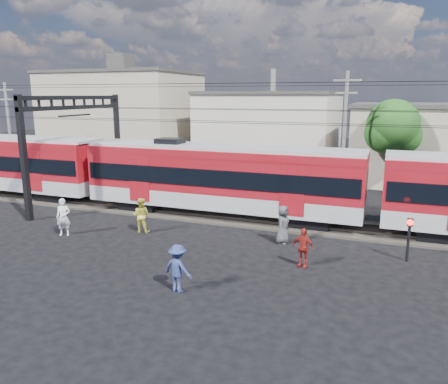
{
  "coord_description": "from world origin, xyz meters",
  "views": [
    {
      "loc": [
        8.81,
        -14.96,
        6.98
      ],
      "look_at": [
        1.27,
        5.0,
        2.22
      ],
      "focal_mm": 35.0,
      "sensor_mm": 36.0,
      "label": 1
    }
  ],
  "objects": [
    {
      "name": "pedestrian_b",
      "position": [
        -2.87,
        3.83,
        0.91
      ],
      "size": [
        0.99,
        0.84,
        1.82
      ],
      "primitive_type": "imported",
      "rotation": [
        0.0,
        0.0,
        3.33
      ],
      "color": "gold",
      "rests_on": "ground"
    },
    {
      "name": "crossing_signal",
      "position": [
        9.91,
        4.29,
        1.32
      ],
      "size": [
        0.28,
        0.28,
        1.91
      ],
      "color": "black",
      "rests_on": "ground"
    },
    {
      "name": "building_midwest",
      "position": [
        -2.0,
        27.0,
        3.66
      ],
      "size": [
        12.24,
        12.24,
        7.3
      ],
      "color": "#BDB3A5",
      "rests_on": "ground"
    },
    {
      "name": "ground",
      "position": [
        0.0,
        0.0,
        0.0
      ],
      "size": [
        120.0,
        120.0,
        0.0
      ],
      "primitive_type": "plane",
      "color": "black",
      "rests_on": "ground"
    },
    {
      "name": "pedestrian_e",
      "position": [
        4.39,
        4.7,
        0.93
      ],
      "size": [
        0.69,
        0.97,
        1.87
      ],
      "primitive_type": "imported",
      "rotation": [
        0.0,
        0.0,
        1.46
      ],
      "color": "#45464A",
      "rests_on": "ground"
    },
    {
      "name": "utility_pole_mid",
      "position": [
        6.0,
        15.0,
        4.53
      ],
      "size": [
        1.8,
        0.24,
        8.5
      ],
      "color": "slate",
      "rests_on": "ground"
    },
    {
      "name": "building_west",
      "position": [
        -17.0,
        24.0,
        4.66
      ],
      "size": [
        14.28,
        10.2,
        9.3
      ],
      "color": "tan",
      "rests_on": "ground"
    },
    {
      "name": "tree_near",
      "position": [
        9.19,
        18.09,
        4.66
      ],
      "size": [
        3.82,
        3.64,
        6.72
      ],
      "color": "#382619",
      "rests_on": "ground"
    },
    {
      "name": "track_bed",
      "position": [
        0.0,
        8.0,
        0.06
      ],
      "size": [
        70.0,
        3.4,
        0.12
      ],
      "primitive_type": "cube",
      "color": "#2D2823",
      "rests_on": "ground"
    },
    {
      "name": "pedestrian_a",
      "position": [
        -6.27,
        2.0,
        0.95
      ],
      "size": [
        0.82,
        0.72,
        1.9
      ],
      "primitive_type": "imported",
      "rotation": [
        0.0,
        0.0,
        0.47
      ],
      "color": "white",
      "rests_on": "ground"
    },
    {
      "name": "rail_near",
      "position": [
        0.0,
        7.25,
        0.18
      ],
      "size": [
        70.0,
        0.12,
        0.12
      ],
      "primitive_type": "cube",
      "color": "#59544C",
      "rests_on": "track_bed"
    },
    {
      "name": "catenary",
      "position": [
        -8.65,
        8.0,
        5.14
      ],
      "size": [
        70.0,
        9.3,
        7.52
      ],
      "color": "black",
      "rests_on": "ground"
    },
    {
      "name": "pedestrian_c",
      "position": [
        2.06,
        -1.8,
        0.89
      ],
      "size": [
        1.25,
        0.86,
        1.77
      ],
      "primitive_type": "imported",
      "rotation": [
        0.0,
        0.0,
        2.95
      ],
      "color": "navy",
      "rests_on": "ground"
    },
    {
      "name": "commuter_train",
      "position": [
        0.13,
        8.0,
        2.4
      ],
      "size": [
        50.3,
        3.08,
        4.17
      ],
      "color": "black",
      "rests_on": "ground"
    },
    {
      "name": "pedestrian_d",
      "position": [
        5.83,
        2.11,
        0.83
      ],
      "size": [
        1.03,
        0.59,
        1.66
      ],
      "primitive_type": "imported",
      "rotation": [
        0.0,
        0.0,
        -0.2
      ],
      "color": "maroon",
      "rests_on": "ground"
    },
    {
      "name": "rail_far",
      "position": [
        0.0,
        8.75,
        0.18
      ],
      "size": [
        70.0,
        0.12,
        0.12
      ],
      "primitive_type": "cube",
      "color": "#59544C",
      "rests_on": "track_bed"
    },
    {
      "name": "utility_pole_west",
      "position": [
        -22.0,
        14.0,
        4.28
      ],
      "size": [
        1.8,
        0.24,
        8.0
      ],
      "color": "slate",
      "rests_on": "ground"
    }
  ]
}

